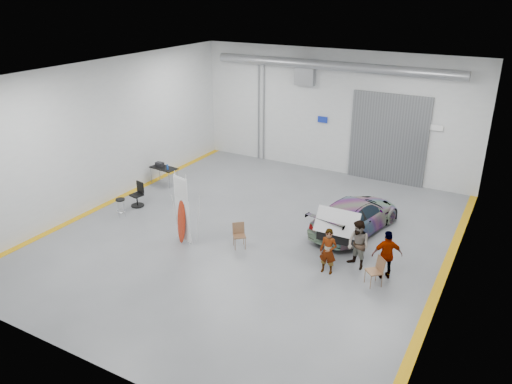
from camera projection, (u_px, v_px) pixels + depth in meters
The scene contains 13 objects.
ground at pixel (252, 234), 18.86m from camera, with size 16.00×16.00×0.00m, color slate.
room_shell at pixel (286, 117), 18.97m from camera, with size 14.02×16.18×6.01m.
sedan_car at pixel (355, 215), 18.90m from camera, with size 1.83×4.50×1.30m, color white.
person_a at pixel (328, 251), 16.07m from camera, with size 0.57×0.37×1.56m, color #986653.
person_b at pixel (358, 245), 16.34m from camera, with size 0.82×0.63×1.68m, color slate.
person_c at pixel (387, 255), 15.77m from camera, with size 0.96×0.40×1.66m, color #A76237.
surfboard_display at pixel (183, 215), 17.83m from camera, with size 0.75×0.34×2.71m.
folding_chair_near at pixel (240, 240), 17.82m from camera, with size 0.59×0.66×0.90m.
folding_chair_far at pixel (374, 276), 15.58m from camera, with size 0.62×0.71×0.95m.
shop_stool at pixel (121, 208), 20.17m from camera, with size 0.39×0.39×0.77m.
work_table at pixel (163, 167), 23.34m from camera, with size 1.37×0.79×1.06m.
office_chair at pixel (138, 196), 21.12m from camera, with size 0.55×0.57×1.04m.
trunk_lid at pixel (338, 219), 17.03m from camera, with size 1.52×0.92×0.04m, color silver.
Camera 1 is at (8.32, -14.59, 8.73)m, focal length 35.00 mm.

